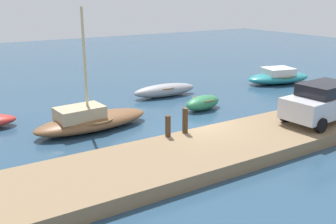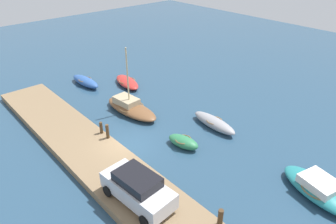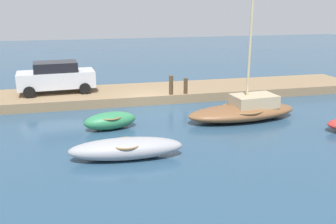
{
  "view_description": "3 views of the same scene",
  "coord_description": "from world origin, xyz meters",
  "px_view_note": "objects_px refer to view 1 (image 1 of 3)",
  "views": [
    {
      "loc": [
        -10.18,
        -13.63,
        6.17
      ],
      "look_at": [
        -0.48,
        1.73,
        0.68
      ],
      "focal_mm": 41.82,
      "sensor_mm": 36.0,
      "label": 1
    },
    {
      "loc": [
        15.44,
        -9.85,
        13.02
      ],
      "look_at": [
        -0.35,
        4.22,
        1.12
      ],
      "focal_mm": 33.31,
      "sensor_mm": 36.0,
      "label": 2
    },
    {
      "loc": [
        3.94,
        19.56,
        5.55
      ],
      "look_at": [
        -0.06,
        3.16,
        0.65
      ],
      "focal_mm": 40.39,
      "sensor_mm": 36.0,
      "label": 3
    }
  ],
  "objects_px": {
    "motorboat_teal": "(278,77)",
    "mooring_post_west": "(168,126)",
    "sailboat_brown": "(91,120)",
    "dinghy_green": "(203,102)",
    "parked_car": "(324,101)",
    "mooring_post_mid_west": "(185,120)",
    "rowboat_grey": "(165,90)"
  },
  "relations": [
    {
      "from": "dinghy_green",
      "to": "sailboat_brown",
      "type": "relative_size",
      "value": 0.44
    },
    {
      "from": "mooring_post_mid_west",
      "to": "parked_car",
      "type": "bearing_deg",
      "value": -17.97
    },
    {
      "from": "rowboat_grey",
      "to": "dinghy_green",
      "type": "bearing_deg",
      "value": -82.31
    },
    {
      "from": "mooring_post_west",
      "to": "sailboat_brown",
      "type": "bearing_deg",
      "value": 115.4
    },
    {
      "from": "motorboat_teal",
      "to": "mooring_post_mid_west",
      "type": "relative_size",
      "value": 4.8
    },
    {
      "from": "rowboat_grey",
      "to": "mooring_post_west",
      "type": "relative_size",
      "value": 4.78
    },
    {
      "from": "rowboat_grey",
      "to": "mooring_post_mid_west",
      "type": "relative_size",
      "value": 3.95
    },
    {
      "from": "motorboat_teal",
      "to": "sailboat_brown",
      "type": "xyz_separation_m",
      "value": [
        -15.17,
        -2.31,
        0.01
      ]
    },
    {
      "from": "rowboat_grey",
      "to": "mooring_post_mid_west",
      "type": "distance_m",
      "value": 8.22
    },
    {
      "from": "dinghy_green",
      "to": "sailboat_brown",
      "type": "xyz_separation_m",
      "value": [
        -6.53,
        0.12,
        0.09
      ]
    },
    {
      "from": "dinghy_green",
      "to": "mooring_post_mid_west",
      "type": "distance_m",
      "value": 5.41
    },
    {
      "from": "dinghy_green",
      "to": "mooring_post_mid_west",
      "type": "relative_size",
      "value": 2.39
    },
    {
      "from": "dinghy_green",
      "to": "mooring_post_west",
      "type": "bearing_deg",
      "value": -151.97
    },
    {
      "from": "sailboat_brown",
      "to": "mooring_post_mid_west",
      "type": "height_order",
      "value": "sailboat_brown"
    },
    {
      "from": "mooring_post_west",
      "to": "motorboat_teal",
      "type": "bearing_deg",
      "value": 25.03
    },
    {
      "from": "motorboat_teal",
      "to": "mooring_post_west",
      "type": "height_order",
      "value": "mooring_post_west"
    },
    {
      "from": "rowboat_grey",
      "to": "mooring_post_west",
      "type": "distance_m",
      "value": 8.62
    },
    {
      "from": "dinghy_green",
      "to": "parked_car",
      "type": "relative_size",
      "value": 0.58
    },
    {
      "from": "mooring_post_west",
      "to": "mooring_post_mid_west",
      "type": "relative_size",
      "value": 0.83
    },
    {
      "from": "motorboat_teal",
      "to": "mooring_post_west",
      "type": "relative_size",
      "value": 5.8
    },
    {
      "from": "mooring_post_west",
      "to": "parked_car",
      "type": "bearing_deg",
      "value": -15.93
    },
    {
      "from": "dinghy_green",
      "to": "parked_car",
      "type": "distance_m",
      "value": 6.43
    },
    {
      "from": "motorboat_teal",
      "to": "rowboat_grey",
      "type": "height_order",
      "value": "motorboat_teal"
    },
    {
      "from": "rowboat_grey",
      "to": "motorboat_teal",
      "type": "bearing_deg",
      "value": -3.79
    },
    {
      "from": "sailboat_brown",
      "to": "rowboat_grey",
      "type": "height_order",
      "value": "sailboat_brown"
    },
    {
      "from": "dinghy_green",
      "to": "mooring_post_mid_west",
      "type": "height_order",
      "value": "mooring_post_mid_west"
    },
    {
      "from": "mooring_post_mid_west",
      "to": "parked_car",
      "type": "xyz_separation_m",
      "value": [
        6.31,
        -2.05,
        0.38
      ]
    },
    {
      "from": "mooring_post_mid_west",
      "to": "rowboat_grey",
      "type": "bearing_deg",
      "value": 64.26
    },
    {
      "from": "motorboat_teal",
      "to": "mooring_post_mid_west",
      "type": "distance_m",
      "value": 13.94
    },
    {
      "from": "sailboat_brown",
      "to": "mooring_post_mid_west",
      "type": "relative_size",
      "value": 5.37
    },
    {
      "from": "sailboat_brown",
      "to": "parked_car",
      "type": "bearing_deg",
      "value": -37.83
    },
    {
      "from": "mooring_post_west",
      "to": "mooring_post_mid_west",
      "type": "xyz_separation_m",
      "value": [
        0.86,
        0.0,
        0.09
      ]
    }
  ]
}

